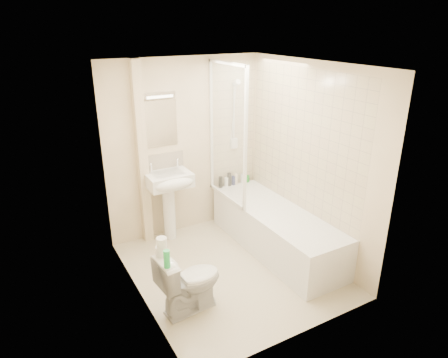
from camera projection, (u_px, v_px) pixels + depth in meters
floor at (231, 269)px, 4.83m from camera, size 2.50×2.50×0.00m
wall_back at (185, 148)px, 5.41m from camera, size 2.20×0.02×2.40m
wall_left at (134, 197)px, 3.89m from camera, size 0.02×2.50×2.40m
wall_right at (309, 161)px, 4.89m from camera, size 0.02×2.50×2.40m
ceiling at (232, 64)px, 3.95m from camera, size 2.20×2.50×0.02m
tile_back at (233, 125)px, 5.66m from camera, size 0.70×0.01×1.75m
tile_right at (302, 141)px, 4.91m from camera, size 0.01×2.10×1.75m
pipe_boxing at (142, 156)px, 5.08m from camera, size 0.12×0.12×2.40m
splashback at (162, 164)px, 5.31m from camera, size 0.60×0.02×0.30m
mirror at (160, 124)px, 5.10m from camera, size 0.46×0.01×0.60m
strip_light at (159, 95)px, 4.95m from camera, size 0.42×0.07×0.07m
bathtub at (276, 229)px, 5.17m from camera, size 0.70×2.10×0.55m
shower_screen at (227, 134)px, 5.13m from camera, size 0.04×0.92×1.80m
shower_fixture at (235, 118)px, 5.58m from camera, size 0.10×0.16×0.99m
pedestal_sink at (170, 188)px, 5.22m from camera, size 0.57×0.51×1.10m
bottle_black_a at (221, 182)px, 5.77m from camera, size 0.06×0.06×0.16m
bottle_white_a at (226, 182)px, 5.82m from camera, size 0.06×0.06×0.13m
bottle_black_b at (229, 179)px, 5.83m from camera, size 0.06×0.06×0.19m
bottle_blue at (233, 180)px, 5.88m from camera, size 0.06×0.06×0.13m
bottle_cream at (236, 179)px, 5.89m from camera, size 0.06×0.06×0.16m
bottle_white_b at (242, 178)px, 5.94m from camera, size 0.05×0.05×0.14m
bottle_green at (247, 179)px, 5.99m from camera, size 0.07×0.07×0.10m
toilet at (190, 281)px, 4.05m from camera, size 0.50×0.73×0.68m
toilet_roll_lower at (162, 251)px, 3.87m from camera, size 0.12×0.12×0.09m
toilet_roll_upper at (162, 243)px, 3.81m from camera, size 0.10×0.10×0.11m
green_bottle at (167, 259)px, 3.66m from camera, size 0.06×0.06×0.18m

